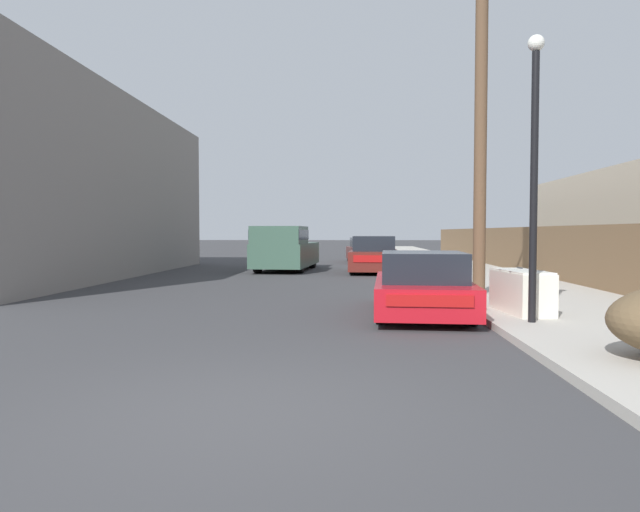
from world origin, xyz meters
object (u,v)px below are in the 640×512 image
(parked_sports_car_red, at_px, (422,286))
(car_parked_far, at_px, (366,251))
(utility_pole, at_px, (481,118))
(car_parked_mid, at_px, (374,255))
(pickup_truck, at_px, (285,249))
(street_lamp, at_px, (534,156))
(discarded_fridge, at_px, (521,291))

(parked_sports_car_red, relative_size, car_parked_far, 1.01)
(parked_sports_car_red, relative_size, utility_pole, 0.53)
(car_parked_mid, bearing_deg, parked_sports_car_red, -84.89)
(car_parked_mid, height_order, car_parked_far, car_parked_mid)
(car_parked_mid, distance_m, pickup_truck, 3.66)
(car_parked_mid, relative_size, utility_pole, 0.57)
(parked_sports_car_red, distance_m, pickup_truck, 12.81)
(utility_pole, bearing_deg, street_lamp, -91.36)
(parked_sports_car_red, height_order, car_parked_mid, car_parked_mid)
(car_parked_mid, relative_size, pickup_truck, 0.83)
(discarded_fridge, xyz_separation_m, pickup_truck, (-5.75, 12.62, 0.40))
(discarded_fridge, bearing_deg, parked_sports_car_red, 158.84)
(pickup_truck, distance_m, street_lamp, 14.94)
(car_parked_mid, distance_m, street_lamp, 13.43)
(pickup_truck, relative_size, street_lamp, 1.20)
(car_parked_mid, distance_m, utility_pole, 9.77)
(street_lamp, bearing_deg, parked_sports_car_red, 135.09)
(parked_sports_car_red, height_order, utility_pole, utility_pole)
(discarded_fridge, height_order, car_parked_mid, car_parked_mid)
(discarded_fridge, xyz_separation_m, utility_pole, (-0.05, 3.16, 3.74))
(discarded_fridge, relative_size, utility_pole, 0.21)
(car_parked_far, relative_size, pickup_truck, 0.77)
(parked_sports_car_red, height_order, pickup_truck, pickup_truck)
(discarded_fridge, height_order, street_lamp, street_lamp)
(pickup_truck, height_order, utility_pole, utility_pole)
(parked_sports_car_red, relative_size, pickup_truck, 0.77)
(parked_sports_car_red, bearing_deg, pickup_truck, 111.93)
(parked_sports_car_red, relative_size, street_lamp, 0.92)
(discarded_fridge, distance_m, car_parked_far, 19.53)
(parked_sports_car_red, xyz_separation_m, utility_pole, (1.67, 2.70, 3.69))
(car_parked_far, bearing_deg, utility_pole, -87.13)
(car_parked_far, distance_m, street_lamp, 20.73)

